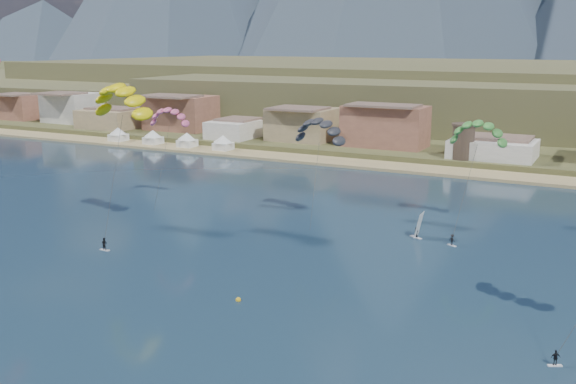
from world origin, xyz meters
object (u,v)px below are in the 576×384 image
at_px(kitesurfer_yellow, 121,96).
at_px(buoy, 238,300).
at_px(watchtower, 463,141).
at_px(kitesurfer_green, 478,130).
at_px(windsurfer, 417,230).

xyz_separation_m(kitesurfer_yellow, buoy, (32.36, -18.65, -21.24)).
distance_m(watchtower, kitesurfer_green, 53.43).
bearing_deg(watchtower, buoy, -92.40).
distance_m(kitesurfer_green, windsurfer, 19.40).
height_order(kitesurfer_yellow, windsurfer, kitesurfer_yellow).
xyz_separation_m(watchtower, windsurfer, (7.25, -62.20, -5.10)).
bearing_deg(kitesurfer_green, windsurfer, -118.02).
bearing_deg(watchtower, kitesurfer_green, -75.38).
xyz_separation_m(watchtower, kitesurfer_yellow, (-36.41, -77.91, 14.97)).
bearing_deg(buoy, windsurfer, 71.80).
relative_size(watchtower, kitesurfer_green, 0.43).
xyz_separation_m(watchtower, buoy, (-4.05, -96.56, -6.26)).
relative_size(kitesurfer_green, windsurfer, 5.00).
height_order(kitesurfer_green, buoy, kitesurfer_green).
xyz_separation_m(windsurfer, buoy, (-11.30, -34.36, -1.16)).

